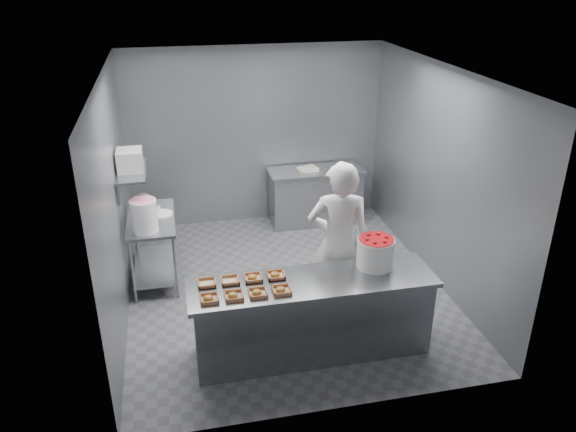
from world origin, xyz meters
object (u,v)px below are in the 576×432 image
object	(u,v)px
tray_5	(230,280)
appliance	(130,160)
prep_table	(153,239)
glaze_bucket	(144,215)
service_counter	(312,316)
worker	(339,243)
back_counter	(315,196)
tray_3	(281,290)
strawberry_tub	(376,252)
tray_7	(276,275)
tray_0	(209,298)
tray_4	(207,283)
tray_2	(258,293)
tray_6	(253,278)
tray_1	(234,296)

from	to	relation	value
tray_5	appliance	world-z (taller)	appliance
prep_table	glaze_bucket	size ratio (longest dim) A/B	2.44
service_counter	worker	world-z (taller)	worker
prep_table	appliance	distance (m)	1.11
service_counter	prep_table	size ratio (longest dim) A/B	2.17
prep_table	back_counter	bearing A→B (deg)	27.01
tray_3	appliance	size ratio (longest dim) A/B	0.54
strawberry_tub	back_counter	bearing A→B (deg)	86.89
tray_7	strawberry_tub	world-z (taller)	strawberry_tub
tray_3	back_counter	bearing A→B (deg)	69.61
service_counter	back_counter	world-z (taller)	same
tray_0	tray_4	world-z (taller)	tray_0
strawberry_tub	worker	bearing A→B (deg)	121.19
tray_0	tray_5	size ratio (longest dim) A/B	1.00
service_counter	tray_3	bearing A→B (deg)	-157.61
tray_2	appliance	bearing A→B (deg)	120.13
tray_7	appliance	distance (m)	2.44
tray_4	tray_6	bearing A→B (deg)	-0.00
prep_table	tray_1	size ratio (longest dim) A/B	6.40
tray_0	tray_6	world-z (taller)	same
back_counter	appliance	bearing A→B (deg)	-154.38
tray_3	strawberry_tub	world-z (taller)	strawberry_tub
service_counter	tray_2	xyz separation A→B (m)	(-0.60, -0.15, 0.47)
prep_table	back_counter	xyz separation A→B (m)	(2.55, 1.30, -0.14)
tray_3	tray_4	xyz separation A→B (m)	(-0.72, 0.30, -0.00)
back_counter	tray_7	distance (m)	3.38
service_counter	tray_1	xyz separation A→B (m)	(-0.84, -0.15, 0.47)
prep_table	tray_2	bearing A→B (deg)	-63.51
tray_3	tray_1	bearing A→B (deg)	180.00
tray_2	tray_7	size ratio (longest dim) A/B	1.00
prep_table	worker	bearing A→B (deg)	-32.62
glaze_bucket	strawberry_tub	bearing A→B (deg)	-30.24
tray_4	tray_1	bearing A→B (deg)	-51.67
strawberry_tub	tray_4	bearing A→B (deg)	-180.00
worker	tray_2	bearing A→B (deg)	47.07
prep_table	tray_6	bearing A→B (deg)	-59.83
back_counter	glaze_bucket	xyz separation A→B (m)	(-2.61, -1.68, 0.66)
tray_1	tray_5	xyz separation A→B (m)	(0.00, 0.30, -0.00)
tray_3	tray_4	size ratio (longest dim) A/B	1.00
tray_1	strawberry_tub	xyz separation A→B (m)	(1.58, 0.30, 0.15)
prep_table	tray_2	distance (m)	2.37
appliance	tray_2	bearing A→B (deg)	-59.82
tray_6	glaze_bucket	world-z (taller)	glaze_bucket
tray_7	tray_1	bearing A→B (deg)	-148.02
prep_table	tray_5	bearing A→B (deg)	-65.79
back_counter	tray_7	xyz separation A→B (m)	(-1.26, -3.10, 0.47)
back_counter	tray_5	bearing A→B (deg)	-119.31
tray_7	tray_2	bearing A→B (deg)	-128.69
tray_1	worker	distance (m)	1.50
tray_6	service_counter	bearing A→B (deg)	-13.95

